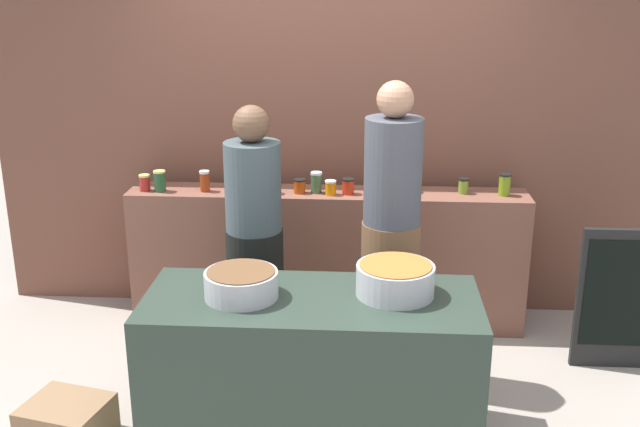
{
  "coord_description": "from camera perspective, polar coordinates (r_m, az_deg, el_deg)",
  "views": [
    {
      "loc": [
        0.27,
        -3.72,
        2.38
      ],
      "look_at": [
        0.0,
        0.35,
        1.05
      ],
      "focal_mm": 41.89,
      "sensor_mm": 36.0,
      "label": 1
    }
  ],
  "objects": [
    {
      "name": "preserve_jar_8",
      "position": [
        4.97,
        2.16,
        2.1
      ],
      "size": [
        0.08,
        0.08,
        0.11
      ],
      "color": "red",
      "rests_on": "display_shelf"
    },
    {
      "name": "preserve_jar_11",
      "position": [
        5.07,
        10.9,
        2.1
      ],
      "size": [
        0.07,
        0.07,
        0.1
      ],
      "color": "olive",
      "rests_on": "display_shelf"
    },
    {
      "name": "preserve_jar_5",
      "position": [
        4.99,
        -1.57,
        2.11
      ],
      "size": [
        0.08,
        0.08,
        0.1
      ],
      "color": "#A83D0C",
      "rests_on": "display_shelf"
    },
    {
      "name": "chalkboard_sign",
      "position": [
        4.95,
        21.56,
        -6.07
      ],
      "size": [
        0.46,
        0.05,
        0.91
      ],
      "color": "black",
      "rests_on": "ground"
    },
    {
      "name": "cooking_pot_left",
      "position": [
        3.77,
        -6.03,
        -5.39
      ],
      "size": [
        0.37,
        0.37,
        0.14
      ],
      "color": "#B7B7BC",
      "rests_on": "prep_table"
    },
    {
      "name": "preserve_jar_12",
      "position": [
        5.08,
        13.92,
        2.16
      ],
      "size": [
        0.08,
        0.08,
        0.15
      ],
      "color": "olive",
      "rests_on": "display_shelf"
    },
    {
      "name": "cook_with_tongs",
      "position": [
        4.59,
        -5.01,
        -2.84
      ],
      "size": [
        0.35,
        0.35,
        1.64
      ],
      "color": "black",
      "rests_on": "ground"
    },
    {
      "name": "cook_in_cap",
      "position": [
        4.38,
        5.41,
        -2.76
      ],
      "size": [
        0.34,
        0.34,
        1.81
      ],
      "color": "brown",
      "rests_on": "ground"
    },
    {
      "name": "preserve_jar_7",
      "position": [
        4.95,
        0.81,
        1.99
      ],
      "size": [
        0.08,
        0.08,
        0.1
      ],
      "color": "orange",
      "rests_on": "display_shelf"
    },
    {
      "name": "preserve_jar_2",
      "position": [
        5.08,
        -8.8,
        2.47
      ],
      "size": [
        0.07,
        0.07,
        0.14
      ],
      "color": "#903311",
      "rests_on": "display_shelf"
    },
    {
      "name": "preserve_jar_4",
      "position": [
        4.99,
        -3.77,
        2.17
      ],
      "size": [
        0.07,
        0.07,
        0.11
      ],
      "color": "#4C1E5D",
      "rests_on": "display_shelf"
    },
    {
      "name": "preserve_jar_0",
      "position": [
        5.18,
        -13.25,
        2.31
      ],
      "size": [
        0.07,
        0.07,
        0.11
      ],
      "color": "#A32420",
      "rests_on": "display_shelf"
    },
    {
      "name": "ground",
      "position": [
        4.42,
        -0.31,
        -14.49
      ],
      "size": [
        12.0,
        12.0,
        0.0
      ],
      "primitive_type": "plane",
      "color": "#9D9388"
    },
    {
      "name": "storefront_wall",
      "position": [
        5.25,
        0.79,
        8.4
      ],
      "size": [
        4.8,
        0.12,
        3.0
      ],
      "primitive_type": "cube",
      "color": "brown",
      "rests_on": "ground"
    },
    {
      "name": "bread_crate",
      "position": [
        4.33,
        -18.78,
        -14.72
      ],
      "size": [
        0.49,
        0.44,
        0.21
      ],
      "primitive_type": "cube",
      "rotation": [
        0.0,
        0.0,
        -0.23
      ],
      "color": "#8C6A4A",
      "rests_on": "ground"
    },
    {
      "name": "preserve_jar_9",
      "position": [
        5.05,
        4.42,
        2.26
      ],
      "size": [
        0.07,
        0.07,
        0.1
      ],
      "color": "orange",
      "rests_on": "display_shelf"
    },
    {
      "name": "preserve_jar_1",
      "position": [
        5.13,
        -12.14,
        2.44
      ],
      "size": [
        0.08,
        0.08,
        0.14
      ],
      "color": "#224D2C",
      "rests_on": "display_shelf"
    },
    {
      "name": "preserve_jar_3",
      "position": [
        5.11,
        -6.56,
        2.43
      ],
      "size": [
        0.07,
        0.07,
        0.1
      ],
      "color": "olive",
      "rests_on": "display_shelf"
    },
    {
      "name": "cooking_pot_center",
      "position": [
        3.79,
        5.77,
        -5.06
      ],
      "size": [
        0.4,
        0.4,
        0.16
      ],
      "color": "#B7B7BC",
      "rests_on": "prep_table"
    },
    {
      "name": "display_shelf",
      "position": [
        5.19,
        0.54,
        -3.43
      ],
      "size": [
        2.7,
        0.36,
        0.96
      ],
      "primitive_type": "cube",
      "color": "brown",
      "rests_on": "ground"
    },
    {
      "name": "prep_table",
      "position": [
        3.96,
        -0.63,
        -11.84
      ],
      "size": [
        1.7,
        0.7,
        0.82
      ],
      "primitive_type": "cube",
      "color": "#2A392F",
      "rests_on": "ground"
    },
    {
      "name": "preserve_jar_6",
      "position": [
        4.99,
        -0.29,
        2.4
      ],
      "size": [
        0.08,
        0.08,
        0.14
      ],
      "color": "#395A36",
      "rests_on": "display_shelf"
    },
    {
      "name": "preserve_jar_10",
      "position": [
        5.05,
        6.74,
        2.39
      ],
      "size": [
        0.07,
        0.07,
        0.13
      ],
      "color": "orange",
      "rests_on": "display_shelf"
    }
  ]
}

